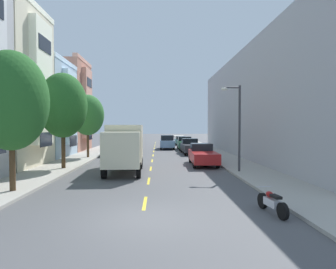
% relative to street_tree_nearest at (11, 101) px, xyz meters
% --- Properties ---
extents(ground_plane, '(160.00, 160.00, 0.00)m').
position_rel_street_tree_nearest_xyz_m(ground_plane, '(6.40, 26.04, -4.43)').
color(ground_plane, '#4C4C4F').
extents(sidewalk_left, '(3.20, 120.00, 0.14)m').
position_rel_street_tree_nearest_xyz_m(sidewalk_left, '(-0.70, 24.04, -4.36)').
color(sidewalk_left, '#A39E93').
rests_on(sidewalk_left, ground_plane).
extents(sidewalk_right, '(3.20, 120.00, 0.14)m').
position_rel_street_tree_nearest_xyz_m(sidewalk_right, '(13.50, 24.04, -4.36)').
color(sidewalk_right, '#A39E93').
rests_on(sidewalk_right, ground_plane).
extents(lane_centerline_dashes, '(0.14, 47.20, 0.01)m').
position_rel_street_tree_nearest_xyz_m(lane_centerline_dashes, '(6.40, 20.54, -4.42)').
color(lane_centerline_dashes, yellow).
rests_on(lane_centerline_dashes, ground_plane).
extents(townhouse_third_powder_blue, '(12.75, 7.13, 9.91)m').
position_rel_street_tree_nearest_xyz_m(townhouse_third_powder_blue, '(-8.26, 16.28, 0.33)').
color(townhouse_third_powder_blue, '#9EB7CC').
rests_on(townhouse_third_powder_blue, ground_plane).
extents(townhouse_fourth_terracotta, '(11.69, 7.13, 11.61)m').
position_rel_street_tree_nearest_xyz_m(townhouse_fourth_terracotta, '(-7.74, 23.61, 1.18)').
color(townhouse_fourth_terracotta, '#B27560').
rests_on(townhouse_fourth_terracotta, ground_plane).
extents(apartment_block_opposite, '(10.00, 36.00, 10.71)m').
position_rel_street_tree_nearest_xyz_m(apartment_block_opposite, '(20.10, 16.04, 0.93)').
color(apartment_block_opposite, '#A8A8AD').
rests_on(apartment_block_opposite, ground_plane).
extents(street_tree_nearest, '(3.42, 3.42, 6.67)m').
position_rel_street_tree_nearest_xyz_m(street_tree_nearest, '(0.00, 0.00, 0.00)').
color(street_tree_nearest, '#47331E').
rests_on(street_tree_nearest, sidewalk_left).
extents(street_tree_second, '(3.49, 3.49, 6.96)m').
position_rel_street_tree_nearest_xyz_m(street_tree_second, '(0.00, 7.60, 0.30)').
color(street_tree_second, '#47331E').
rests_on(street_tree_second, sidewalk_left).
extents(street_tree_third, '(3.20, 3.20, 6.18)m').
position_rel_street_tree_nearest_xyz_m(street_tree_third, '(0.00, 15.19, -0.12)').
color(street_tree_third, '#47331E').
rests_on(street_tree_third, sidewalk_left).
extents(street_lamp, '(1.35, 0.28, 5.85)m').
position_rel_street_tree_nearest_xyz_m(street_lamp, '(12.33, 5.67, -0.84)').
color(street_lamp, '#38383D').
rests_on(street_lamp, sidewalk_right).
extents(delivery_box_truck, '(2.61, 7.29, 3.30)m').
position_rel_street_tree_nearest_xyz_m(delivery_box_truck, '(4.59, 6.87, -2.55)').
color(delivery_box_truck, beige).
rests_on(delivery_box_truck, ground_plane).
extents(parked_sedan_navy, '(1.91, 4.54, 1.43)m').
position_rel_street_tree_nearest_xyz_m(parked_sedan_navy, '(2.10, 18.19, -3.68)').
color(parked_sedan_navy, navy).
rests_on(parked_sedan_navy, ground_plane).
extents(parked_pickup_forest, '(2.00, 5.30, 1.73)m').
position_rel_street_tree_nearest_xyz_m(parked_pickup_forest, '(10.64, 25.83, -3.60)').
color(parked_pickup_forest, '#194C28').
rests_on(parked_pickup_forest, ground_plane).
extents(parked_pickup_charcoal, '(2.15, 5.35, 1.73)m').
position_rel_street_tree_nearest_xyz_m(parked_pickup_charcoal, '(10.74, 19.85, -3.60)').
color(parked_pickup_charcoal, '#333338').
rests_on(parked_pickup_charcoal, ground_plane).
extents(parked_pickup_red, '(2.11, 5.34, 1.73)m').
position_rel_street_tree_nearest_xyz_m(parked_pickup_red, '(10.66, 10.04, -3.60)').
color(parked_pickup_red, '#AD1E1E').
rests_on(parked_pickup_red, ground_plane).
extents(parked_hatchback_teal, '(1.81, 4.03, 1.50)m').
position_rel_street_tree_nearest_xyz_m(parked_hatchback_teal, '(10.72, 35.70, -3.67)').
color(parked_hatchback_teal, '#195B60').
rests_on(parked_hatchback_teal, ground_plane).
extents(parked_sedan_burgundy, '(1.91, 4.54, 1.43)m').
position_rel_street_tree_nearest_xyz_m(parked_sedan_burgundy, '(2.05, 39.54, -3.68)').
color(parked_sedan_burgundy, maroon).
rests_on(parked_sedan_burgundy, ground_plane).
extents(parked_wagon_white, '(1.92, 4.74, 1.50)m').
position_rel_street_tree_nearest_xyz_m(parked_wagon_white, '(2.01, 45.91, -3.62)').
color(parked_wagon_white, silver).
rests_on(parked_wagon_white, ground_plane).
extents(parked_wagon_black, '(1.94, 4.75, 1.50)m').
position_rel_street_tree_nearest_xyz_m(parked_wagon_black, '(2.11, 24.43, -3.62)').
color(parked_wagon_black, black).
rests_on(parked_wagon_black, ground_plane).
extents(parked_hatchback_silver, '(1.79, 4.02, 1.50)m').
position_rel_street_tree_nearest_xyz_m(parked_hatchback_silver, '(2.10, 34.18, -3.67)').
color(parked_hatchback_silver, '#B2B5BA').
rests_on(parked_hatchback_silver, ground_plane).
extents(moving_sky_sedan, '(1.95, 4.80, 1.93)m').
position_rel_street_tree_nearest_xyz_m(moving_sky_sedan, '(8.20, 27.13, -3.44)').
color(moving_sky_sedan, '#7A9EC6').
rests_on(moving_sky_sedan, ground_plane).
extents(parked_motorcycle, '(0.62, 2.05, 0.90)m').
position_rel_street_tree_nearest_xyz_m(parked_motorcycle, '(11.15, -3.63, -4.02)').
color(parked_motorcycle, black).
rests_on(parked_motorcycle, ground_plane).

